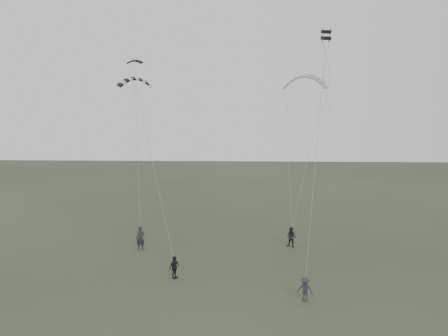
{
  "coord_description": "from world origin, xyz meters",
  "views": [
    {
      "loc": [
        2.77,
        -28.95,
        11.56
      ],
      "look_at": [
        1.34,
        5.66,
        6.96
      ],
      "focal_mm": 35.0,
      "sensor_mm": 36.0,
      "label": 1
    }
  ],
  "objects_px": {
    "kite_pale_large": "(305,76)",
    "flyer_far": "(305,289)",
    "kite_striped": "(135,79)",
    "kite_dark_small": "(135,61)",
    "flyer_right": "(291,237)",
    "flyer_center": "(174,267)",
    "kite_box": "(326,35)",
    "flyer_left": "(141,238)"
  },
  "relations": [
    {
      "from": "flyer_left",
      "to": "flyer_far",
      "type": "distance_m",
      "value": 15.49
    },
    {
      "from": "flyer_left",
      "to": "kite_striped",
      "type": "distance_m",
      "value": 13.05
    },
    {
      "from": "flyer_center",
      "to": "flyer_far",
      "type": "height_order",
      "value": "flyer_center"
    },
    {
      "from": "flyer_far",
      "to": "kite_pale_large",
      "type": "height_order",
      "value": "kite_pale_large"
    },
    {
      "from": "kite_dark_small",
      "to": "kite_pale_large",
      "type": "distance_m",
      "value": 16.35
    },
    {
      "from": "kite_striped",
      "to": "kite_box",
      "type": "distance_m",
      "value": 14.83
    },
    {
      "from": "flyer_right",
      "to": "kite_dark_small",
      "type": "bearing_deg",
      "value": -171.71
    },
    {
      "from": "flyer_far",
      "to": "kite_pale_large",
      "type": "relative_size",
      "value": 0.34
    },
    {
      "from": "flyer_center",
      "to": "flyer_far",
      "type": "distance_m",
      "value": 9.13
    },
    {
      "from": "flyer_far",
      "to": "kite_dark_small",
      "type": "relative_size",
      "value": 1.01
    },
    {
      "from": "flyer_left",
      "to": "flyer_far",
      "type": "bearing_deg",
      "value": -38.95
    },
    {
      "from": "flyer_right",
      "to": "kite_striped",
      "type": "relative_size",
      "value": 0.64
    },
    {
      "from": "kite_dark_small",
      "to": "kite_pale_large",
      "type": "relative_size",
      "value": 0.34
    },
    {
      "from": "flyer_right",
      "to": "kite_dark_small",
      "type": "distance_m",
      "value": 21.63
    },
    {
      "from": "flyer_far",
      "to": "kite_pale_large",
      "type": "bearing_deg",
      "value": 106.41
    },
    {
      "from": "flyer_right",
      "to": "flyer_far",
      "type": "bearing_deg",
      "value": -63.29
    },
    {
      "from": "kite_dark_small",
      "to": "flyer_far",
      "type": "bearing_deg",
      "value": -39.52
    },
    {
      "from": "flyer_left",
      "to": "kite_box",
      "type": "xyz_separation_m",
      "value": [
        14.33,
        -2.69,
        15.87
      ]
    },
    {
      "from": "kite_box",
      "to": "flyer_far",
      "type": "bearing_deg",
      "value": -120.11
    },
    {
      "from": "kite_dark_small",
      "to": "kite_striped",
      "type": "bearing_deg",
      "value": -67.11
    },
    {
      "from": "kite_dark_small",
      "to": "kite_box",
      "type": "distance_m",
      "value": 18.5
    },
    {
      "from": "flyer_left",
      "to": "flyer_far",
      "type": "relative_size",
      "value": 1.31
    },
    {
      "from": "flyer_center",
      "to": "kite_box",
      "type": "xyz_separation_m",
      "value": [
        10.55,
        3.43,
        16.07
      ]
    },
    {
      "from": "flyer_right",
      "to": "flyer_center",
      "type": "xyz_separation_m",
      "value": [
        -8.87,
        -7.32,
        -0.07
      ]
    },
    {
      "from": "kite_pale_large",
      "to": "flyer_far",
      "type": "bearing_deg",
      "value": -78.32
    },
    {
      "from": "kite_striped",
      "to": "kite_dark_small",
      "type": "bearing_deg",
      "value": 75.47
    },
    {
      "from": "kite_striped",
      "to": "kite_box",
      "type": "bearing_deg",
      "value": -37.5
    },
    {
      "from": "kite_dark_small",
      "to": "flyer_center",
      "type": "bearing_deg",
      "value": -57.34
    },
    {
      "from": "flyer_far",
      "to": "kite_striped",
      "type": "bearing_deg",
      "value": 167.02
    },
    {
      "from": "flyer_center",
      "to": "kite_striped",
      "type": "bearing_deg",
      "value": 66.79
    },
    {
      "from": "flyer_left",
      "to": "kite_box",
      "type": "distance_m",
      "value": 21.55
    },
    {
      "from": "flyer_right",
      "to": "flyer_center",
      "type": "bearing_deg",
      "value": -111.84
    },
    {
      "from": "flyer_right",
      "to": "kite_box",
      "type": "relative_size",
      "value": 2.5
    },
    {
      "from": "flyer_center",
      "to": "kite_box",
      "type": "height_order",
      "value": "kite_box"
    },
    {
      "from": "kite_dark_small",
      "to": "kite_box",
      "type": "bearing_deg",
      "value": -20.65
    },
    {
      "from": "flyer_far",
      "to": "flyer_right",
      "type": "bearing_deg",
      "value": 111.52
    },
    {
      "from": "kite_striped",
      "to": "kite_pale_large",
      "type": "bearing_deg",
      "value": 2.9
    },
    {
      "from": "flyer_far",
      "to": "kite_dark_small",
      "type": "height_order",
      "value": "kite_dark_small"
    },
    {
      "from": "kite_box",
      "to": "flyer_left",
      "type": "bearing_deg",
      "value": 156.13
    },
    {
      "from": "kite_dark_small",
      "to": "kite_striped",
      "type": "relative_size",
      "value": 0.56
    },
    {
      "from": "flyer_left",
      "to": "flyer_far",
      "type": "xyz_separation_m",
      "value": [
        12.29,
        -9.42,
        -0.23
      ]
    },
    {
      "from": "flyer_right",
      "to": "kite_dark_small",
      "type": "height_order",
      "value": "kite_dark_small"
    }
  ]
}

